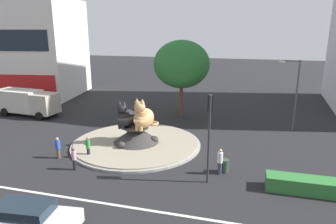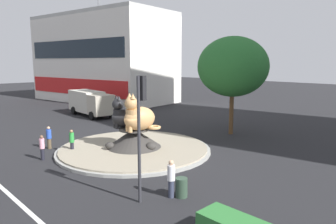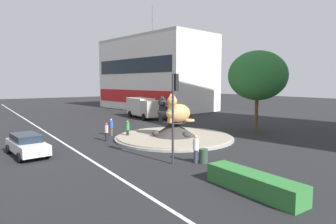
# 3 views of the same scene
# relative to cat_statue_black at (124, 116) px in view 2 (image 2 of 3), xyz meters

# --- Properties ---
(ground_plane) EXTENTS (160.00, 160.00, 0.00)m
(ground_plane) POSITION_rel_cat_statue_black_xyz_m (0.76, 0.26, -2.42)
(ground_plane) COLOR black
(roundabout_island) EXTENTS (10.60, 10.60, 1.58)m
(roundabout_island) POSITION_rel_cat_statue_black_xyz_m (0.76, 0.26, -1.97)
(roundabout_island) COLOR gray
(roundabout_island) RESTS_ON ground
(cat_statue_black) EXTENTS (1.78, 2.25, 2.29)m
(cat_statue_black) POSITION_rel_cat_statue_black_xyz_m (0.00, 0.00, 0.00)
(cat_statue_black) COLOR black
(cat_statue_black) RESTS_ON roundabout_island
(cat_statue_calico) EXTENTS (2.04, 2.66, 2.55)m
(cat_statue_calico) POSITION_rel_cat_statue_black_xyz_m (1.48, 0.07, 0.10)
(cat_statue_calico) COLOR tan
(cat_statue_calico) RESTS_ON roundabout_island
(traffic_light_mast) EXTENTS (0.35, 0.46, 5.57)m
(traffic_light_mast) POSITION_rel_cat_statue_black_xyz_m (7.33, -4.48, 1.44)
(traffic_light_mast) COLOR #2D2D33
(traffic_light_mast) RESTS_ON ground
(shophouse_block) EXTENTS (23.82, 14.17, 18.88)m
(shophouse_block) POSITION_rel_cat_statue_black_xyz_m (-25.51, 14.78, 4.23)
(shophouse_block) COLOR silver
(shophouse_block) RESTS_ON ground
(broadleaf_tree_behind_island) EXTENTS (5.89, 5.89, 8.24)m
(broadleaf_tree_behind_island) POSITION_rel_cat_statue_black_xyz_m (2.47, 9.41, 3.31)
(broadleaf_tree_behind_island) COLOR brown
(broadleaf_tree_behind_island) RESTS_ON ground
(pedestrian_green_shirt) EXTENTS (0.32, 0.32, 1.62)m
(pedestrian_green_shirt) POSITION_rel_cat_statue_black_xyz_m (-1.75, -3.11, -1.56)
(pedestrian_green_shirt) COLOR black
(pedestrian_green_shirt) RESTS_ON ground
(pedestrian_white_shirt) EXTENTS (0.36, 0.36, 1.77)m
(pedestrian_white_shirt) POSITION_rel_cat_statue_black_xyz_m (7.96, -3.25, -1.48)
(pedestrian_white_shirt) COLOR #33384C
(pedestrian_white_shirt) RESTS_ON ground
(pedestrian_blue_shirt) EXTENTS (0.36, 0.36, 1.62)m
(pedestrian_blue_shirt) POSITION_rel_cat_statue_black_xyz_m (-3.87, -3.77, -1.57)
(pedestrian_blue_shirt) COLOR brown
(pedestrian_blue_shirt) RESTS_ON ground
(pedestrian_pink_shirt) EXTENTS (0.31, 0.31, 1.60)m
(pedestrian_pink_shirt) POSITION_rel_cat_statue_black_xyz_m (-1.64, -5.18, -1.57)
(pedestrian_pink_shirt) COLOR black
(pedestrian_pink_shirt) RESTS_ON ground
(delivery_box_truck) EXTENTS (7.40, 3.11, 2.79)m
(delivery_box_truck) POSITION_rel_cat_statue_black_xyz_m (-14.15, 5.62, -0.85)
(delivery_box_truck) COLOR #B7AD99
(delivery_box_truck) RESTS_ON ground
(litter_bin) EXTENTS (0.56, 0.56, 0.90)m
(litter_bin) POSITION_rel_cat_statue_black_xyz_m (8.24, -2.87, -1.97)
(litter_bin) COLOR #2D4233
(litter_bin) RESTS_ON ground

